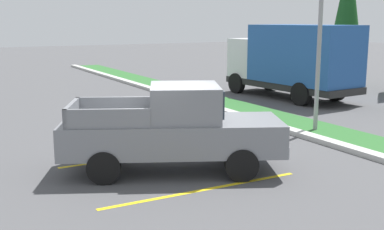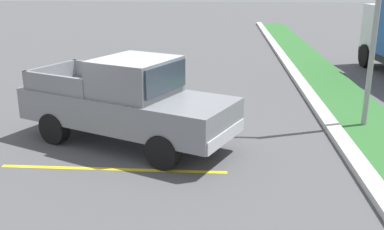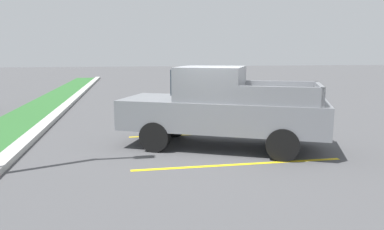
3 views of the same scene
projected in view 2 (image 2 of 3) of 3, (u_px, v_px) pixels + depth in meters
name	position (u px, v px, depth m)	size (l,w,h in m)	color
ground_plane	(137.00, 140.00, 11.02)	(120.00, 120.00, 0.00)	#4C4C4F
parking_line_near	(140.00, 123.00, 12.32)	(0.12, 4.80, 0.01)	yellow
parking_line_far	(113.00, 169.00, 9.37)	(0.12, 4.80, 0.01)	yellow
curb_strip	(343.00, 142.00, 10.66)	(56.00, 0.40, 0.15)	#B2B2AD
pickup_truck_main	(128.00, 102.00, 10.51)	(3.91, 5.52, 2.10)	black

